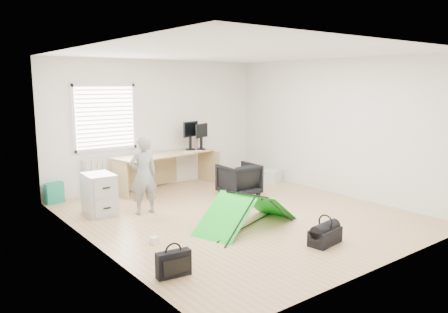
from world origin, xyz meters
TOP-DOWN VIEW (x-y plane):
  - ground at (0.00, 0.00)m, footprint 5.50×5.50m
  - back_wall at (0.00, 2.75)m, footprint 5.00×0.02m
  - window at (-1.20, 2.71)m, footprint 1.20×0.06m
  - radiator at (-1.20, 2.67)m, footprint 1.00×0.12m
  - desk at (-0.04, 2.34)m, footprint 2.32×1.06m
  - filing_cabinet at (-1.88, 1.44)m, footprint 0.48×0.63m
  - monitor_left at (0.63, 2.44)m, footprint 0.49×0.26m
  - monitor_right at (0.85, 2.34)m, footprint 0.44×0.27m
  - keyboard at (0.51, 2.15)m, footprint 0.45×0.23m
  - thermos at (0.80, 2.47)m, footprint 0.10×0.10m
  - office_chair at (0.81, 0.97)m, footprint 0.73×0.75m
  - person at (-1.26, 1.02)m, footprint 0.52×0.37m
  - kite at (-0.32, -0.60)m, footprint 1.84×1.28m
  - storage_crate at (2.20, 1.46)m, footprint 0.59×0.51m
  - tote_bag at (-2.29, 2.63)m, footprint 0.35×0.20m
  - laptop_bag at (-2.14, -1.44)m, footprint 0.42×0.18m
  - white_box at (-1.82, -0.38)m, footprint 0.12×0.12m
  - duffel_bag at (0.07, -1.83)m, footprint 0.54×0.33m

SIDE VIEW (x-z plane):
  - ground at x=0.00m, z-range 0.00..0.00m
  - white_box at x=-1.82m, z-range 0.00..0.10m
  - duffel_bag at x=0.07m, z-range 0.00..0.22m
  - storage_crate at x=2.20m, z-range 0.00..0.28m
  - laptop_bag at x=-2.14m, z-range 0.00..0.31m
  - tote_bag at x=-2.29m, z-range 0.00..0.39m
  - kite at x=-0.32m, z-range 0.00..0.52m
  - office_chair at x=0.81m, z-range 0.00..0.65m
  - filing_cabinet at x=-1.88m, z-range 0.00..0.71m
  - desk at x=-0.04m, z-range 0.00..0.76m
  - radiator at x=-1.20m, z-range 0.15..0.75m
  - person at x=-1.26m, z-range 0.00..1.35m
  - keyboard at x=0.51m, z-range 0.76..0.78m
  - thermos at x=0.80m, z-range 0.76..1.03m
  - monitor_right at x=0.85m, z-range 0.76..1.18m
  - monitor_left at x=0.63m, z-range 0.76..1.22m
  - back_wall at x=0.00m, z-range 0.00..2.70m
  - window at x=-1.20m, z-range 0.95..2.15m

